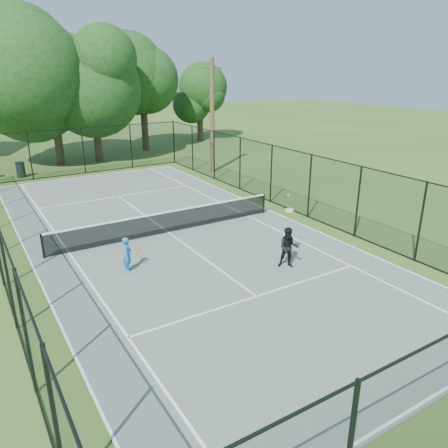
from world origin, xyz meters
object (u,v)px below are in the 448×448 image
utility_pole (212,116)px  player_blue (128,254)px  player_black (289,247)px  trash_bin_right (21,170)px  tennis_net (168,221)px

utility_pole → player_blue: utility_pole is taller
utility_pole → player_black: size_ratio=2.92×
utility_pole → player_black: bearing=-110.2°
trash_bin_right → utility_pole: utility_pole is taller
tennis_net → utility_pole: size_ratio=1.39×
tennis_net → player_blue: (-2.71, -2.64, 0.10)m
trash_bin_right → player_black: size_ratio=0.39×
player_blue → player_black: (4.87, -2.62, 0.12)m
trash_bin_right → utility_pole: 12.71m
tennis_net → trash_bin_right: bearing=105.0°
trash_bin_right → player_blue: size_ratio=0.79×
tennis_net → utility_pole: 12.07m
tennis_net → trash_bin_right: tennis_net is taller
trash_bin_right → player_blue: 16.77m
tennis_net → player_black: 5.69m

